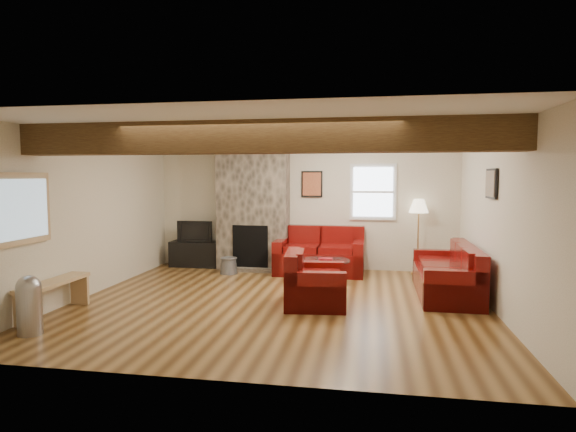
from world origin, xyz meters
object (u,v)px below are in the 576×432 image
(loveseat, at_px, (320,251))
(television, at_px, (196,231))
(sofa_three, at_px, (446,270))
(armchair_red, at_px, (316,279))
(floor_lamp, at_px, (419,210))
(coffee_table, at_px, (326,272))
(tv_cabinet, at_px, (196,254))

(loveseat, xyz_separation_m, television, (-2.58, 0.30, 0.29))
(sofa_three, distance_m, armchair_red, 2.15)
(armchair_red, distance_m, floor_lamp, 3.20)
(sofa_three, height_order, television, television)
(coffee_table, distance_m, floor_lamp, 2.26)
(sofa_three, height_order, coffee_table, sofa_three)
(television, bearing_deg, sofa_three, -19.22)
(loveseat, xyz_separation_m, floor_lamp, (1.85, 0.32, 0.77))
(coffee_table, xyz_separation_m, television, (-2.78, 1.15, 0.53))
(armchair_red, relative_size, tv_cabinet, 0.92)
(loveseat, relative_size, armchair_red, 1.73)
(armchair_red, xyz_separation_m, coffee_table, (0.01, 1.44, -0.18))
(tv_cabinet, relative_size, television, 1.41)
(television, distance_m, floor_lamp, 4.45)
(coffee_table, distance_m, television, 3.05)
(tv_cabinet, xyz_separation_m, floor_lamp, (4.43, 0.02, 0.96))
(armchair_red, relative_size, coffee_table, 1.13)
(television, bearing_deg, floor_lamp, 0.26)
(loveseat, bearing_deg, coffee_table, -76.83)
(floor_lamp, bearing_deg, loveseat, -170.17)
(sofa_three, relative_size, tv_cabinet, 1.95)
(loveseat, relative_size, tv_cabinet, 1.60)
(armchair_red, relative_size, floor_lamp, 0.67)
(coffee_table, height_order, television, television)
(sofa_three, height_order, floor_lamp, floor_lamp)
(loveseat, relative_size, television, 2.25)
(coffee_table, bearing_deg, sofa_three, -14.38)
(coffee_table, relative_size, tv_cabinet, 0.82)
(sofa_three, relative_size, coffee_table, 2.39)
(loveseat, xyz_separation_m, armchair_red, (0.19, -2.28, -0.05))
(coffee_table, relative_size, floor_lamp, 0.60)
(coffee_table, height_order, floor_lamp, floor_lamp)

